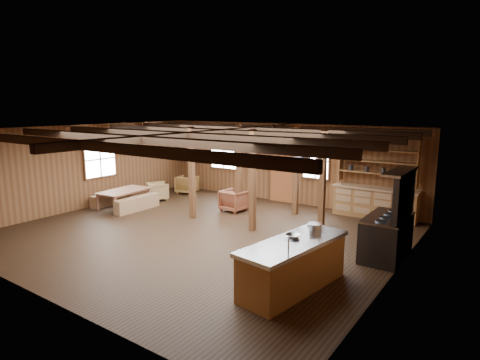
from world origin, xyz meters
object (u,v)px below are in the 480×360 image
at_px(kitchen_island, 293,265).
at_px(armchair_c, 158,191).
at_px(commercial_range, 389,230).
at_px(armchair_a, 187,185).
at_px(dining_table, 125,199).
at_px(armchair_b, 234,200).

height_order(kitchen_island, armchair_c, kitchen_island).
bearing_deg(commercial_range, armchair_a, 163.15).
bearing_deg(dining_table, armchair_b, -66.13).
bearing_deg(commercial_range, dining_table, -177.36).
height_order(dining_table, armchair_b, armchair_b).
bearing_deg(armchair_a, armchair_b, 144.85).
bearing_deg(commercial_range, armchair_c, 172.89).
bearing_deg(kitchen_island, armchair_c, 162.04).
relative_size(commercial_range, dining_table, 1.18).
distance_m(armchair_a, armchair_b, 3.32).
xyz_separation_m(dining_table, armchair_c, (0.05, 1.45, 0.02)).
height_order(kitchen_island, armchair_b, kitchen_island).
bearing_deg(armchair_c, armchair_a, -62.11).
height_order(armchair_b, armchair_c, armchair_b).
bearing_deg(armchair_c, kitchen_island, -174.63).
distance_m(commercial_range, armchair_a, 8.79).
bearing_deg(armchair_a, commercial_range, 148.27).
bearing_deg(armchair_b, armchair_c, 10.83).
height_order(armchair_a, armchair_c, armchair_a).
xyz_separation_m(armchair_a, armchair_b, (3.12, -1.15, 0.01)).
distance_m(kitchen_island, dining_table, 7.82).
xyz_separation_m(armchair_a, armchair_c, (-0.10, -1.49, -0.02)).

